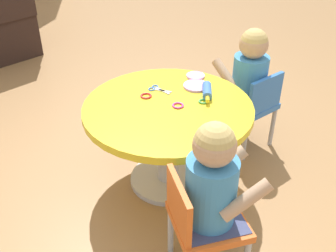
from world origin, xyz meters
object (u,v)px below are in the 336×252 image
object	(u,v)px
seated_child_left	(213,179)
child_chair_right	(251,105)
seated_child_right	(250,70)
craft_table	(168,125)
craft_scissors	(157,89)
child_chair_left	(201,221)
rolling_pin	(207,91)

from	to	relation	value
seated_child_left	child_chair_right	world-z (taller)	seated_child_left
child_chair_right	seated_child_right	bearing A→B (deg)	55.77
craft_table	child_chair_right	distance (m)	0.64
seated_child_left	craft_scissors	xyz separation A→B (m)	(0.67, 0.47, -0.02)
child_chair_right	seated_child_right	xyz separation A→B (m)	(0.02, 0.03, 0.23)
seated_child_right	child_chair_left	bearing A→B (deg)	178.49
child_chair_left	rolling_pin	distance (m)	0.77
craft_table	child_chair_left	world-z (taller)	child_chair_left
seated_child_left	seated_child_right	xyz separation A→B (m)	(1.04, 0.01, 0.00)
seated_child_left	craft_scissors	size ratio (longest dim) A/B	3.61
child_chair_left	child_chair_right	world-z (taller)	same
child_chair_right	craft_scissors	world-z (taller)	child_chair_right
child_chair_left	craft_scissors	xyz separation A→B (m)	(0.69, 0.43, 0.21)
seated_child_left	child_chair_right	bearing A→B (deg)	-1.57
craft_table	seated_child_right	xyz separation A→B (m)	(0.52, -0.35, 0.14)
craft_table	child_chair_right	size ratio (longest dim) A/B	1.67
seated_child_left	craft_table	bearing A→B (deg)	34.31
craft_table	rolling_pin	world-z (taller)	rolling_pin
child_chair_left	seated_child_left	world-z (taller)	seated_child_left
seated_child_left	rolling_pin	bearing A→B (deg)	15.13
child_chair_left	child_chair_right	bearing A→B (deg)	-3.35
rolling_pin	seated_child_right	bearing A→B (deg)	-27.71
seated_child_right	rolling_pin	distance (m)	0.39
child_chair_left	child_chair_right	size ratio (longest dim) A/B	1.00
child_chair_left	rolling_pin	size ratio (longest dim) A/B	2.35
seated_child_left	craft_scissors	distance (m)	0.81
seated_child_left	seated_child_right	bearing A→B (deg)	0.28
rolling_pin	child_chair_left	bearing A→B (deg)	-167.82
seated_child_right	rolling_pin	xyz separation A→B (m)	(-0.35, 0.18, 0.01)
child_chair_left	craft_scissors	world-z (taller)	child_chair_left
seated_child_left	craft_scissors	world-z (taller)	seated_child_left
child_chair_right	seated_child_left	bearing A→B (deg)	178.43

